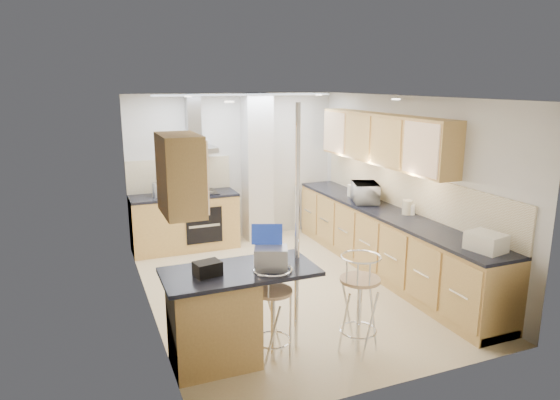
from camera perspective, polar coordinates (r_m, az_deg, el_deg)
name	(u,v)px	position (r m, az deg, el deg)	size (l,w,h in m)	color
ground	(288,287)	(6.79, 0.97, -9.92)	(4.80, 4.80, 0.00)	beige
room_shell	(300,168)	(6.81, 2.31, 3.69)	(3.64, 4.84, 2.51)	silver
right_counter	(385,241)	(7.31, 11.91, -4.64)	(0.63, 4.40, 0.92)	tan
back_counter	(185,222)	(8.28, -10.83, -2.44)	(1.70, 0.63, 0.92)	tan
peninsula	(241,314)	(5.00, -4.52, -12.91)	(1.47, 0.72, 0.94)	tan
microwave	(365,193)	(7.57, 9.74, 0.83)	(0.53, 0.36, 0.29)	white
laptop	(271,258)	(4.78, -1.04, -6.66)	(0.31, 0.24, 0.22)	#94979B
bag	(208,268)	(4.70, -8.29, -7.75)	(0.24, 0.17, 0.13)	black
bar_stool_near	(273,315)	(4.95, -0.81, -12.98)	(0.40, 0.40, 0.98)	tan
bar_stool_end	(359,304)	(5.15, 9.03, -11.66)	(0.42, 0.42, 1.04)	tan
jar_a	(351,190)	(7.96, 8.13, 1.10)	(0.12, 0.12, 0.18)	white
jar_b	(356,195)	(7.72, 8.70, 0.54)	(0.11, 0.11, 0.14)	white
jar_c	(407,207)	(7.01, 14.35, -0.82)	(0.14, 0.14, 0.20)	beige
jar_d	(411,210)	(7.01, 14.79, -1.07)	(0.10, 0.10, 0.14)	white
bread_bin	(486,242)	(5.79, 22.50, -4.44)	(0.29, 0.37, 0.20)	white
kettle	(157,190)	(8.06, -13.83, 1.15)	(0.16, 0.16, 0.23)	#A9ACAD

